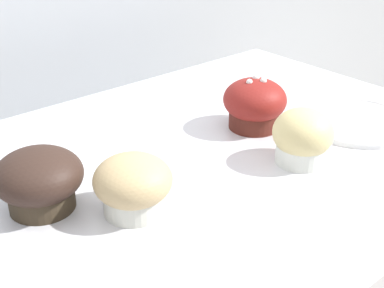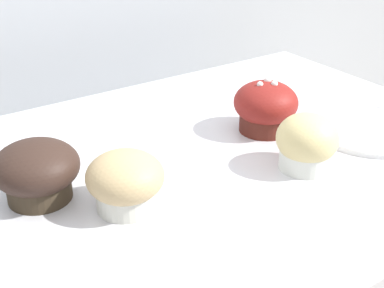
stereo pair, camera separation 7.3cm
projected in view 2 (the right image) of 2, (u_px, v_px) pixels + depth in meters
name	position (u px, v px, depth m)	size (l,w,h in m)	color
wall_back	(40.00, 82.00, 1.24)	(3.20, 0.10, 1.80)	#B2B7BC
muffin_front_center	(307.00, 143.00, 0.75)	(0.09, 0.09, 0.08)	white
muffin_back_left	(125.00, 181.00, 0.65)	(0.10, 0.10, 0.08)	silver
muffin_back_right	(266.00, 107.00, 0.85)	(0.10, 0.10, 0.09)	#521F17
muffin_front_left	(37.00, 171.00, 0.67)	(0.11, 0.11, 0.08)	#3B2F20
serving_plate	(371.00, 129.00, 0.87)	(0.19, 0.19, 0.01)	white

